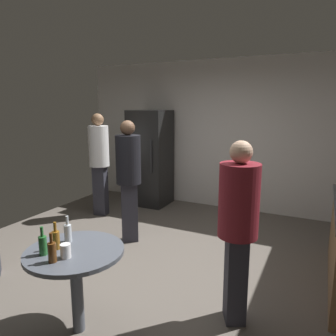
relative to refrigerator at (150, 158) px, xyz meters
name	(u,v)px	position (x,y,z in m)	size (l,w,h in m)	color
ground_plane	(144,269)	(1.15, -2.20, -0.95)	(5.20, 5.20, 0.10)	#5B544C
wall_back	(216,135)	(1.15, 0.43, 0.45)	(5.32, 0.06, 2.70)	silver
refrigerator	(150,158)	(0.00, 0.00, 0.00)	(0.70, 0.68, 1.80)	black
foreground_table	(75,262)	(1.22, -3.42, -0.27)	(0.80, 0.80, 0.73)	#4C515B
beer_bottle_amber	(56,239)	(1.08, -3.47, -0.08)	(0.06, 0.06, 0.23)	#8C5919
beer_bottle_brown	(52,251)	(1.22, -3.64, -0.08)	(0.06, 0.06, 0.23)	#593314
beer_bottle_green	(43,245)	(1.07, -3.59, -0.08)	(0.06, 0.06, 0.23)	#26662D
beer_bottle_clear	(68,232)	(1.06, -3.32, -0.08)	(0.06, 0.06, 0.23)	silver
plastic_cup_white	(66,251)	(1.26, -3.55, -0.11)	(0.08, 0.08, 0.11)	white
person_in_maroon_shirt	(238,220)	(2.37, -2.69, 0.04)	(0.45, 0.45, 1.61)	#2D2D38
person_in_black_shirt	(129,172)	(0.60, -1.66, 0.09)	(0.48, 0.48, 1.69)	#2D2D38
person_in_white_shirt	(99,156)	(-0.46, -0.95, 0.13)	(0.40, 0.40, 1.76)	#2D2D38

